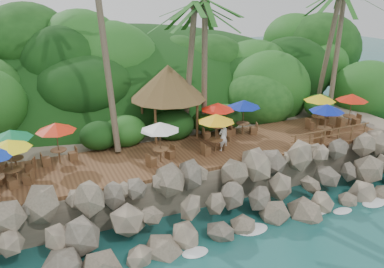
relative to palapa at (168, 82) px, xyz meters
name	(u,v)px	position (x,y,z in m)	size (l,w,h in m)	color
ground	(242,239)	(0.16, -9.40, -5.79)	(140.00, 140.00, 0.00)	#19514F
land_base	(143,122)	(0.16, 6.60, -4.74)	(32.00, 25.20, 2.10)	gray
jungle_hill	(121,110)	(0.16, 14.10, -5.79)	(44.80, 28.00, 15.40)	#143811
seawall	(223,199)	(0.16, -7.40, -4.64)	(29.00, 4.00, 2.30)	gray
terrace	(192,153)	(0.16, -3.40, -3.59)	(26.00, 5.00, 0.20)	brown
jungle_foliage	(147,138)	(0.16, 5.60, -5.79)	(44.00, 16.00, 12.00)	#143811
foam_line	(239,235)	(0.16, -9.10, -5.76)	(25.20, 0.80, 0.06)	white
palapa	(168,82)	(0.00, 0.00, 0.00)	(4.92, 4.92, 4.60)	brown
dining_clusters	(174,123)	(-0.95, -3.40, -1.54)	(25.77, 5.24, 2.35)	brown
railing	(331,134)	(8.56, -5.75, -2.88)	(6.10, 0.10, 1.00)	brown
waiter	(223,137)	(1.90, -4.02, -2.63)	(0.63, 0.41, 1.73)	white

